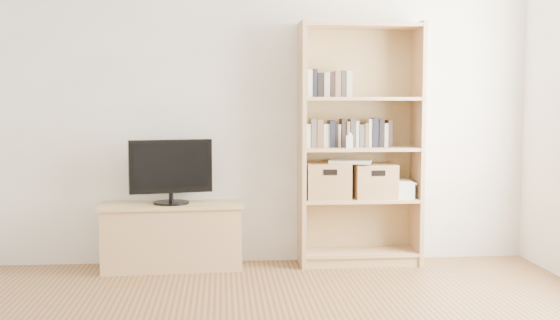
{
  "coord_description": "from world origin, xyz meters",
  "views": [
    {
      "loc": [
        -0.3,
        -3.25,
        1.35
      ],
      "look_at": [
        0.13,
        1.9,
        0.9
      ],
      "focal_mm": 45.0,
      "sensor_mm": 36.0,
      "label": 1
    }
  ],
  "objects": [
    {
      "name": "back_wall",
      "position": [
        0.0,
        2.5,
        1.3
      ],
      "size": [
        4.5,
        0.02,
        2.6
      ],
      "primitive_type": "cube",
      "color": "silver",
      "rests_on": "floor"
    },
    {
      "name": "front_wall",
      "position": [
        0.0,
        -2.5,
        1.3
      ],
      "size": [
        4.5,
        0.02,
        2.6
      ],
      "primitive_type": "cube",
      "color": "silver",
      "rests_on": "floor"
    },
    {
      "name": "tv_stand",
      "position": [
        -0.7,
        2.3,
        0.25
      ],
      "size": [
        1.1,
        0.47,
        0.49
      ],
      "primitive_type": "cube",
      "rotation": [
        0.0,
        0.0,
        0.06
      ],
      "color": "tan",
      "rests_on": "floor"
    },
    {
      "name": "bookshelf",
      "position": [
        0.82,
        2.33,
        0.98
      ],
      "size": [
        0.98,
        0.35,
        1.96
      ],
      "primitive_type": "cube",
      "rotation": [
        0.0,
        0.0,
        0.01
      ],
      "color": "tan",
      "rests_on": "floor"
    },
    {
      "name": "television",
      "position": [
        -0.7,
        2.3,
        0.77
      ],
      "size": [
        0.65,
        0.18,
        0.51
      ],
      "primitive_type": "cube",
      "rotation": [
        0.0,
        0.0,
        0.21
      ],
      "color": "black",
      "rests_on": "tv_stand"
    },
    {
      "name": "books_row_mid",
      "position": [
        0.82,
        2.35,
        1.08
      ],
      "size": [
        0.9,
        0.19,
        0.24
      ],
      "primitive_type": "cube",
      "rotation": [
        0.0,
        0.0,
        0.02
      ],
      "color": "#BDB5A1",
      "rests_on": "bookshelf"
    },
    {
      "name": "books_row_upper",
      "position": [
        0.6,
        2.35,
        1.47
      ],
      "size": [
        0.4,
        0.16,
        0.21
      ],
      "primitive_type": "cube",
      "rotation": [
        0.0,
        0.0,
        -0.03
      ],
      "color": "#BDB5A1",
      "rests_on": "bookshelf"
    },
    {
      "name": "baby_monitor",
      "position": [
        0.71,
        2.22,
        1.01
      ],
      "size": [
        0.05,
        0.04,
        0.1
      ],
      "primitive_type": "cube",
      "rotation": [
        0.0,
        0.0,
        -0.04
      ],
      "color": "white",
      "rests_on": "bookshelf"
    },
    {
      "name": "basket_left",
      "position": [
        0.56,
        2.32,
        0.69
      ],
      "size": [
        0.36,
        0.3,
        0.29
      ],
      "primitive_type": "cube",
      "rotation": [
        0.0,
        0.0,
        -0.03
      ],
      "color": "#A36D49",
      "rests_on": "bookshelf"
    },
    {
      "name": "basket_right",
      "position": [
        0.94,
        2.32,
        0.68
      ],
      "size": [
        0.34,
        0.28,
        0.28
      ],
      "primitive_type": "cube",
      "rotation": [
        0.0,
        0.0,
        0.02
      ],
      "color": "#A36D49",
      "rests_on": "bookshelf"
    },
    {
      "name": "laptop",
      "position": [
        0.73,
        2.3,
        0.84
      ],
      "size": [
        0.38,
        0.31,
        0.03
      ],
      "primitive_type": "cube",
      "rotation": [
        0.0,
        0.0,
        -0.26
      ],
      "color": "silver",
      "rests_on": "basket_left"
    },
    {
      "name": "magazine_stack",
      "position": [
        1.15,
        2.32,
        0.6
      ],
      "size": [
        0.2,
        0.27,
        0.12
      ],
      "primitive_type": "cube",
      "rotation": [
        0.0,
        0.0,
        -0.06
      ],
      "color": "beige",
      "rests_on": "bookshelf"
    }
  ]
}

